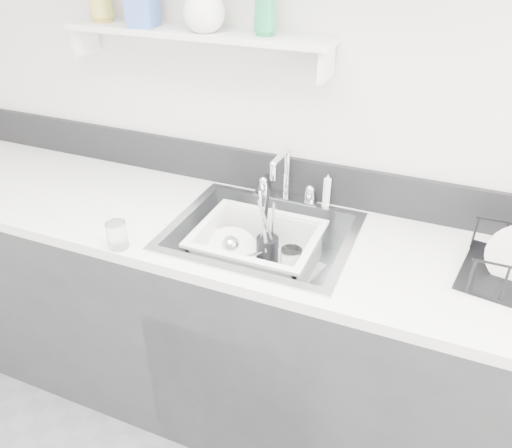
% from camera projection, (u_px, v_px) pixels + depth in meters
% --- Properties ---
extents(room_shell, '(3.50, 3.00, 2.60)m').
position_uv_depth(room_shell, '(55.00, 60.00, 0.72)').
color(room_shell, silver).
rests_on(room_shell, ground).
extents(counter_run, '(3.20, 0.62, 0.92)m').
position_uv_depth(counter_run, '(261.00, 329.00, 1.99)').
color(counter_run, '#2A2A2E').
rests_on(counter_run, ground).
extents(backsplash, '(3.20, 0.02, 0.16)m').
position_uv_depth(backsplash, '(290.00, 177.00, 1.94)').
color(backsplash, black).
rests_on(backsplash, counter_run).
extents(sink, '(0.64, 0.52, 0.20)m').
position_uv_depth(sink, '(261.00, 253.00, 1.80)').
color(sink, silver).
rests_on(sink, counter_run).
extents(faucet, '(0.26, 0.18, 0.23)m').
position_uv_depth(faucet, '(286.00, 187.00, 1.91)').
color(faucet, silver).
rests_on(faucet, counter_run).
extents(side_sprayer, '(0.03, 0.03, 0.14)m').
position_uv_depth(side_sprayer, '(327.00, 191.00, 1.86)').
color(side_sprayer, white).
rests_on(side_sprayer, counter_run).
extents(wall_shelf, '(1.00, 0.16, 0.12)m').
position_uv_depth(wall_shelf, '(194.00, 35.00, 1.74)').
color(wall_shelf, silver).
rests_on(wall_shelf, room_shell).
extents(wash_tub, '(0.50, 0.44, 0.17)m').
position_uv_depth(wash_tub, '(257.00, 251.00, 1.80)').
color(wash_tub, white).
rests_on(wash_tub, sink).
extents(plate_stack, '(0.25, 0.24, 0.10)m').
position_uv_depth(plate_stack, '(233.00, 256.00, 1.85)').
color(plate_stack, white).
rests_on(plate_stack, wash_tub).
extents(utensil_cup, '(0.08, 0.08, 0.28)m').
position_uv_depth(utensil_cup, '(267.00, 248.00, 1.83)').
color(utensil_cup, black).
rests_on(utensil_cup, wash_tub).
extents(ladle, '(0.30, 0.19, 0.08)m').
position_uv_depth(ladle, '(244.00, 257.00, 1.82)').
color(ladle, silver).
rests_on(ladle, wash_tub).
extents(tumbler_in_tub, '(0.09, 0.09, 0.11)m').
position_uv_depth(tumbler_in_tub, '(291.00, 262.00, 1.77)').
color(tumbler_in_tub, white).
rests_on(tumbler_in_tub, wash_tub).
extents(tumbler_counter, '(0.08, 0.08, 0.09)m').
position_uv_depth(tumbler_counter, '(117.00, 235.00, 1.65)').
color(tumbler_counter, white).
rests_on(tumbler_counter, counter_run).
extents(bowl_small, '(0.15, 0.15, 0.04)m').
position_uv_depth(bowl_small, '(281.00, 280.00, 1.73)').
color(bowl_small, white).
rests_on(bowl_small, wash_tub).
extents(soap_bottle_c, '(0.18, 0.18, 0.18)m').
position_uv_depth(soap_bottle_c, '(203.00, 3.00, 1.64)').
color(soap_bottle_c, white).
rests_on(soap_bottle_c, wall_shelf).
extents(soap_bottle_d, '(0.09, 0.10, 0.19)m').
position_uv_depth(soap_bottle_d, '(265.00, 3.00, 1.59)').
color(soap_bottle_d, '#1F8E54').
rests_on(soap_bottle_d, wall_shelf).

